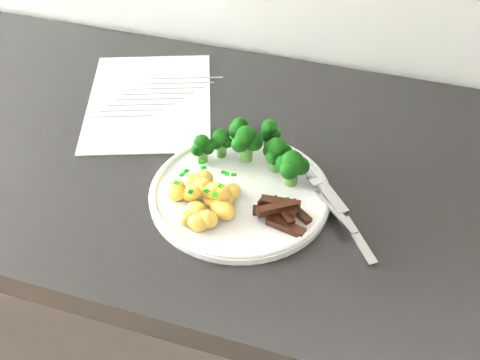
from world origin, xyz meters
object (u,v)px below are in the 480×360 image
Objects in this scene: recipe_paper at (150,100)px; broccoli at (257,147)px; potatoes at (205,198)px; fork at (328,200)px; knife at (347,224)px; beef_strips at (280,211)px; plate at (240,192)px; counter at (284,350)px.

broccoli is (0.23, -0.12, 0.04)m from recipe_paper.
potatoes is 0.17m from fork.
knife is (0.15, -0.07, -0.04)m from broccoli.
beef_strips is at bearing -170.22° from knife.
plate is at bearing 51.14° from potatoes.
knife is (0.19, 0.03, -0.02)m from potatoes.
recipe_paper is at bearing 159.98° from counter.
knife is at bearing -5.69° from plate.
counter is 0.51m from potatoes.
plate is 0.12m from fork.
counter is at bearing 133.95° from knife.
broccoli is 2.12× the size of beef_strips.
plate is 0.07m from beef_strips.
beef_strips is 0.50× the size of knife.
broccoli reaches higher than fork.
recipe_paper is at bearing 140.98° from plate.
knife is (0.03, -0.03, -0.01)m from fork.
plate is at bearing 174.31° from knife.
broccoli reaches higher than knife.
recipe_paper is 0.26m from broccoli.
recipe_paper is at bearing 153.91° from fork.
recipe_paper is 2.88× the size of fork.
plate is 0.15m from knife.
fork is 0.74× the size of knife.
knife is at bearing -27.02° from broccoli.
recipe_paper is 1.99× the size of broccoli.
fork is (0.12, -0.05, -0.03)m from broccoli.
counter is 14.21× the size of broccoli.
counter is 0.48m from plate.
fork is (0.05, -0.06, 0.48)m from counter.
broccoli is (-0.06, -0.01, 0.51)m from counter.
recipe_paper is 2.12× the size of knife.
broccoli reaches higher than recipe_paper.
recipe_paper is 3.22× the size of potatoes.
fork is (0.12, 0.01, 0.01)m from plate.
fork reaches higher than plate.
plate is at bearing -95.75° from broccoli.
beef_strips is at bearing -36.23° from recipe_paper.
potatoes is at bearing -160.91° from fork.
beef_strips is at bearing -25.15° from plate.
fork is (0.34, -0.17, 0.02)m from recipe_paper.
potatoes reaches higher than recipe_paper.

